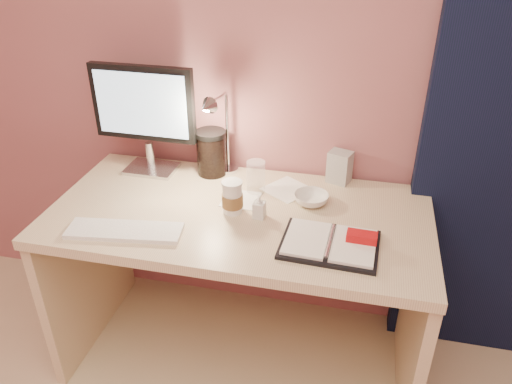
% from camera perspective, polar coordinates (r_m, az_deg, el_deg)
% --- Properties ---
extents(desk, '(1.40, 0.70, 0.73)m').
position_cam_1_polar(desk, '(2.03, -1.32, -6.57)').
color(desk, beige).
rests_on(desk, ground).
extents(monitor, '(0.43, 0.15, 0.45)m').
position_cam_1_polar(monitor, '(2.06, -12.59, 9.13)').
color(monitor, silver).
rests_on(monitor, desk).
extents(keyboard, '(0.41, 0.17, 0.02)m').
position_cam_1_polar(keyboard, '(1.78, -14.77, -4.31)').
color(keyboard, white).
rests_on(keyboard, desk).
extents(planner, '(0.33, 0.25, 0.05)m').
position_cam_1_polar(planner, '(1.67, 8.73, -5.79)').
color(planner, black).
rests_on(planner, desk).
extents(paper_a, '(0.14, 0.14, 0.00)m').
position_cam_1_polar(paper_a, '(1.91, -1.73, -0.85)').
color(paper_a, white).
rests_on(paper_a, desk).
extents(paper_c, '(0.22, 0.22, 0.00)m').
position_cam_1_polar(paper_c, '(1.98, 3.63, 0.30)').
color(paper_c, white).
rests_on(paper_c, desk).
extents(coffee_cup, '(0.08, 0.08, 0.13)m').
position_cam_1_polar(coffee_cup, '(1.81, -2.72, -0.67)').
color(coffee_cup, silver).
rests_on(coffee_cup, desk).
extents(clear_cup, '(0.07, 0.07, 0.13)m').
position_cam_1_polar(clear_cup, '(1.94, -0.02, 1.74)').
color(clear_cup, white).
rests_on(clear_cup, desk).
extents(bowl, '(0.17, 0.17, 0.04)m').
position_cam_1_polar(bowl, '(1.89, 6.33, -0.80)').
color(bowl, silver).
rests_on(bowl, desk).
extents(lotion_bottle, '(0.04, 0.04, 0.09)m').
position_cam_1_polar(lotion_bottle, '(1.78, 0.38, -1.66)').
color(lotion_bottle, silver).
rests_on(lotion_bottle, desk).
extents(dark_jar, '(0.12, 0.12, 0.17)m').
position_cam_1_polar(dark_jar, '(2.07, -5.11, 4.25)').
color(dark_jar, black).
rests_on(dark_jar, desk).
extents(product_box, '(0.11, 0.09, 0.13)m').
position_cam_1_polar(product_box, '(2.04, 9.54, 2.84)').
color(product_box, '#B3B4AF').
rests_on(product_box, desk).
extents(desk_lamp, '(0.12, 0.23, 0.36)m').
position_cam_1_polar(desk_lamp, '(1.95, -3.46, 7.19)').
color(desk_lamp, silver).
rests_on(desk_lamp, desk).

